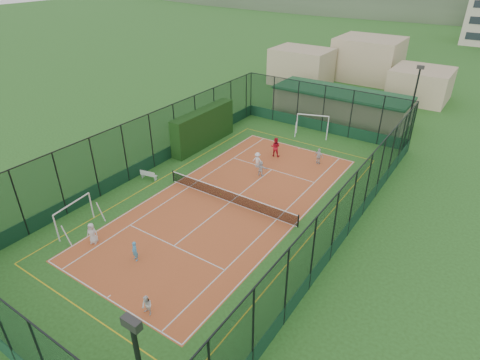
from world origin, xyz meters
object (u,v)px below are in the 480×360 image
object	(u,v)px
child_near_mid	(135,251)
child_near_left	(92,233)
white_bench	(149,175)
clubhouse	(340,105)
child_far_left	(258,160)
floodlight_ne	(411,111)
child_far_right	(319,156)
futsal_goal_near	(75,216)
coach	(275,147)
child_far_back	(261,168)
child_near_right	(147,306)
futsal_goal_far	(312,125)

from	to	relation	value
child_near_mid	child_near_left	bearing A→B (deg)	-161.34
white_bench	clubhouse	bearing A→B (deg)	59.72
child_near_mid	child_far_left	size ratio (longest dim) A/B	0.94
floodlight_ne	child_far_right	xyz separation A→B (m)	(-5.68, -6.86, -3.37)
clubhouse	futsal_goal_near	xyz separation A→B (m)	(-6.84, -30.72, -0.54)
child_near_mid	coach	distance (m)	17.69
child_near_left	child_far_back	world-z (taller)	child_near_left
child_far_right	child_near_right	bearing A→B (deg)	96.63
child_near_mid	child_near_right	distance (m)	4.62
child_near_left	child_far_back	distance (m)	14.69
child_near_mid	futsal_goal_near	bearing A→B (deg)	-166.94
futsal_goal_near	child_far_back	world-z (taller)	futsal_goal_near
futsal_goal_far	child_far_back	xyz separation A→B (m)	(0.22, -10.67, -0.38)
clubhouse	child_far_right	distance (m)	12.63
floodlight_ne	child_near_left	size ratio (longest dim) A/B	5.47
child_far_left	futsal_goal_far	bearing A→B (deg)	-103.92
floodlight_ne	futsal_goal_near	size ratio (longest dim) A/B	2.58
futsal_goal_near	child_near_right	world-z (taller)	futsal_goal_near
child_far_back	coach	xyz separation A→B (m)	(-0.85, 4.00, 0.25)
child_near_mid	futsal_goal_far	bearing A→B (deg)	101.91
clubhouse	child_far_back	distance (m)	17.06
futsal_goal_near	child_far_back	distance (m)	15.17
child_far_left	coach	world-z (taller)	coach
floodlight_ne	clubhouse	xyz separation A→B (m)	(-8.60, 5.40, -2.55)
child_near_left	child_near_mid	size ratio (longest dim) A/B	1.11
white_bench	coach	world-z (taller)	coach
child_near_left	child_near_right	size ratio (longest dim) A/B	1.22
coach	child_far_back	bearing A→B (deg)	86.26
clubhouse	child_far_left	world-z (taller)	clubhouse
floodlight_ne	clubhouse	world-z (taller)	floodlight_ne
futsal_goal_near	child_far_left	xyz separation A→B (m)	(5.55, 14.78, -0.30)
white_bench	child_near_mid	size ratio (longest dim) A/B	1.07
child_near_mid	child_far_right	xyz separation A→B (m)	(3.96, 18.47, 0.07)
floodlight_ne	white_bench	bearing A→B (deg)	-133.25
clubhouse	child_near_left	distance (m)	31.42
floodlight_ne	coach	world-z (taller)	floodlight_ne
coach	clubhouse	bearing A→B (deg)	-110.72
clubhouse	child_near_right	world-z (taller)	clubhouse
floodlight_ne	child_far_left	world-z (taller)	floodlight_ne
floodlight_ne	child_near_mid	bearing A→B (deg)	-110.83
futsal_goal_near	child_near_left	world-z (taller)	futsal_goal_near
clubhouse	child_near_mid	xyz separation A→B (m)	(-1.04, -30.73, -0.89)
futsal_goal_near	child_near_right	size ratio (longest dim) A/B	2.59
child_near_left	futsal_goal_far	bearing A→B (deg)	51.29
futsal_goal_far	white_bench	bearing A→B (deg)	-133.17
clubhouse	child_near_left	size ratio (longest dim) A/B	10.09
coach	futsal_goal_near	bearing A→B (deg)	56.37
white_bench	floodlight_ne	bearing A→B (deg)	35.33
child_near_left	clubhouse	bearing A→B (deg)	52.30
floodlight_ne	child_near_mid	xyz separation A→B (m)	(-9.64, -25.33, -3.44)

